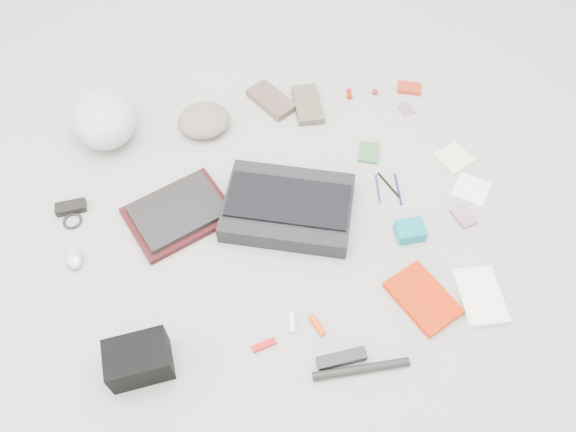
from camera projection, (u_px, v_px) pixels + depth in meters
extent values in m
plane|color=gray|center=(288.00, 224.00, 2.02)|extent=(4.00, 4.00, 0.00)
cube|color=black|center=(288.00, 208.00, 2.02)|extent=(0.54, 0.48, 0.08)
cube|color=black|center=(288.00, 201.00, 1.98)|extent=(0.47, 0.35, 0.01)
cube|color=#380F11|center=(179.00, 214.00, 2.03)|extent=(0.42, 0.36, 0.02)
cube|color=black|center=(178.00, 210.00, 2.01)|extent=(0.36, 0.31, 0.02)
ellipsoid|color=#A4C8C2|center=(104.00, 118.00, 2.19)|extent=(0.28, 0.34, 0.18)
ellipsoid|color=#746456|center=(204.00, 120.00, 2.26)|extent=(0.23, 0.22, 0.07)
cube|color=brown|center=(271.00, 100.00, 2.35)|extent=(0.19, 0.24, 0.03)
cube|color=brown|center=(308.00, 104.00, 2.33)|extent=(0.13, 0.22, 0.03)
cube|color=black|center=(71.00, 207.00, 2.04)|extent=(0.11, 0.05, 0.03)
torus|color=black|center=(72.00, 221.00, 2.02)|extent=(0.07, 0.07, 0.01)
ellipsoid|color=#AFAFAF|center=(74.00, 258.00, 1.92)|extent=(0.07, 0.10, 0.04)
cube|color=black|center=(139.00, 360.00, 1.68)|extent=(0.19, 0.13, 0.12)
cube|color=#AA0B0F|center=(264.00, 345.00, 1.76)|extent=(0.08, 0.03, 0.01)
cylinder|color=white|center=(292.00, 323.00, 1.80)|extent=(0.03, 0.07, 0.02)
cylinder|color=#F04303|center=(317.00, 325.00, 1.79)|extent=(0.04, 0.08, 0.02)
cube|color=black|center=(342.00, 359.00, 1.73)|extent=(0.16, 0.04, 0.03)
cylinder|color=black|center=(361.00, 369.00, 1.71)|extent=(0.30, 0.06, 0.03)
cube|color=red|center=(423.00, 298.00, 1.84)|extent=(0.22, 0.27, 0.02)
cube|color=white|center=(480.00, 296.00, 1.85)|extent=(0.16, 0.22, 0.02)
cube|color=#2F6436|center=(369.00, 152.00, 2.20)|extent=(0.11, 0.13, 0.01)
cylinder|color=navy|center=(378.00, 188.00, 2.11)|extent=(0.04, 0.13, 0.01)
cylinder|color=black|center=(389.00, 185.00, 2.11)|extent=(0.05, 0.14, 0.01)
cylinder|color=navy|center=(398.00, 189.00, 2.10)|extent=(0.04, 0.14, 0.01)
cube|color=#087D8D|center=(410.00, 231.00, 1.98)|extent=(0.10, 0.09, 0.05)
cube|color=#A26C91|center=(464.00, 216.00, 2.03)|extent=(0.08, 0.10, 0.02)
cube|color=beige|center=(454.00, 158.00, 2.19)|extent=(0.15, 0.15, 0.01)
cube|color=white|center=(471.00, 189.00, 2.10)|extent=(0.17, 0.17, 0.01)
sphere|color=#B21A03|center=(349.00, 96.00, 2.37)|extent=(0.03, 0.03, 0.03)
sphere|color=#A30A15|center=(349.00, 91.00, 2.39)|extent=(0.03, 0.03, 0.02)
sphere|color=maroon|center=(375.00, 92.00, 2.38)|extent=(0.03, 0.03, 0.02)
cube|color=#AB2E18|center=(409.00, 88.00, 2.40)|extent=(0.12, 0.10, 0.02)
cube|color=gray|center=(406.00, 109.00, 2.34)|extent=(0.06, 0.07, 0.00)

